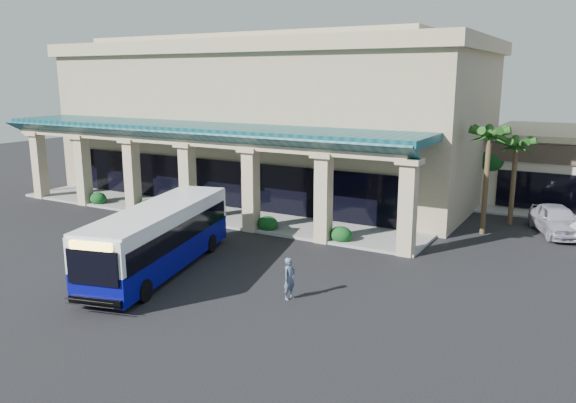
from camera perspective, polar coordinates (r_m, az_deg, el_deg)
The scene contains 10 objects.
ground at distance 26.17m, azimuth -4.48°, elevation -6.49°, with size 110.00×110.00×0.00m, color black.
main_building at distance 42.63m, azimuth -1.48°, elevation 8.71°, with size 30.80×14.80×11.35m, color tan, non-canonical shape.
arcade at distance 35.43m, azimuth -9.15°, elevation 3.18°, with size 30.00×6.20×5.70m, color #0B3942, non-canonical shape.
palm_0 at distance 32.33m, azimuth 19.52°, elevation 2.53°, with size 2.40×2.40×6.60m, color #173D10, non-canonical shape.
palm_1 at distance 35.18m, azimuth 21.96°, elevation 2.44°, with size 2.40×2.40×5.80m, color #173D10, non-canonical shape.
palm_2 at distance 45.64m, azimuth -23.84°, elevation 4.66°, with size 2.40×2.40×6.20m, color #173D10, non-canonical shape.
broadleaf_tree at distance 40.43m, azimuth 20.10°, elevation 3.08°, with size 2.60×2.60×4.81m, color #0D3C13, non-canonical shape.
transit_bus at distance 25.65m, azimuth -12.89°, elevation -3.74°, with size 2.44×10.48×2.93m, color #08097D, non-canonical shape.
pedestrian at distance 22.05m, azimuth 0.16°, elevation -7.83°, with size 0.61×0.40×1.67m, color slate.
car_silver at distance 34.28m, azimuth 25.63°, elevation -1.69°, with size 1.94×4.83×1.64m, color silver.
Camera 1 is at (13.94, -20.44, 8.51)m, focal length 35.00 mm.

